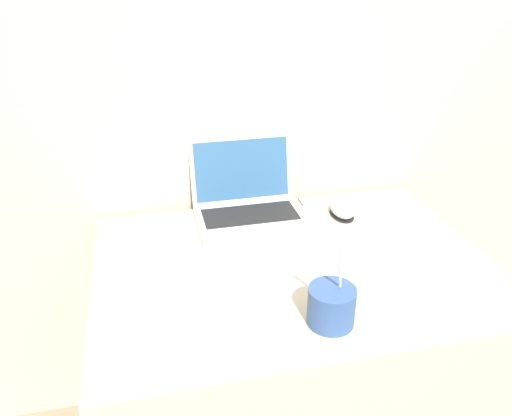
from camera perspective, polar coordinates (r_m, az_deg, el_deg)
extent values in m
cube|color=#BCB299|center=(1.49, 0.11, 18.81)|extent=(7.00, 0.04, 2.50)
cube|color=beige|center=(1.53, 3.81, -18.16)|extent=(1.00, 0.73, 0.75)
cube|color=silver|center=(1.46, -0.54, -1.41)|extent=(0.31, 0.22, 0.02)
cube|color=black|center=(1.47, -0.69, -0.72)|extent=(0.28, 0.12, 0.00)
cube|color=silver|center=(1.54, -1.68, 4.45)|extent=(0.31, 0.06, 0.20)
cube|color=#2D567F|center=(1.53, -1.64, 4.42)|extent=(0.29, 0.04, 0.18)
cylinder|color=#33518C|center=(1.08, 8.60, -11.01)|extent=(0.10, 0.10, 0.09)
cylinder|color=black|center=(1.06, 8.74, -9.34)|extent=(0.09, 0.09, 0.01)
cylinder|color=white|center=(1.03, 9.58, -7.66)|extent=(0.04, 0.07, 0.19)
ellipsoid|color=black|center=(1.53, 9.76, -0.78)|extent=(0.07, 0.11, 0.01)
ellipsoid|color=silver|center=(1.52, 9.81, -0.17)|extent=(0.06, 0.10, 0.04)
cube|color=#99999E|center=(1.60, 5.45, 0.70)|extent=(0.02, 0.06, 0.01)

